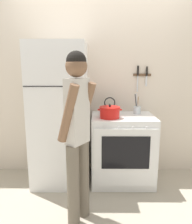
{
  "coord_description": "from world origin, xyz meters",
  "views": [
    {
      "loc": [
        -0.03,
        -3.04,
        1.5
      ],
      "look_at": [
        -0.05,
        -0.45,
        0.97
      ],
      "focal_mm": 35.0,
      "sensor_mm": 36.0,
      "label": 1
    }
  ],
  "objects_px": {
    "dutch_oven_pot": "(110,112)",
    "refrigerator": "(60,115)",
    "tea_kettle": "(110,109)",
    "utensil_jar": "(137,109)",
    "person": "(77,129)",
    "stove_range": "(123,149)"
  },
  "relations": [
    {
      "from": "dutch_oven_pot",
      "to": "refrigerator",
      "type": "bearing_deg",
      "value": 169.83
    },
    {
      "from": "tea_kettle",
      "to": "dutch_oven_pot",
      "type": "bearing_deg",
      "value": -93.33
    },
    {
      "from": "refrigerator",
      "to": "utensil_jar",
      "type": "distance_m",
      "value": 1.02
    },
    {
      "from": "utensil_jar",
      "to": "person",
      "type": "bearing_deg",
      "value": -128.07
    },
    {
      "from": "dutch_oven_pot",
      "to": "stove_range",
      "type": "bearing_deg",
      "value": 27.84
    },
    {
      "from": "stove_range",
      "to": "tea_kettle",
      "type": "bearing_deg",
      "value": 138.19
    },
    {
      "from": "tea_kettle",
      "to": "utensil_jar",
      "type": "bearing_deg",
      "value": 0.93
    },
    {
      "from": "dutch_oven_pot",
      "to": "tea_kettle",
      "type": "bearing_deg",
      "value": 86.67
    },
    {
      "from": "stove_range",
      "to": "tea_kettle",
      "type": "relative_size",
      "value": 3.72
    },
    {
      "from": "refrigerator",
      "to": "stove_range",
      "type": "xyz_separation_m",
      "value": [
        0.81,
        -0.02,
        -0.44
      ]
    },
    {
      "from": "stove_range",
      "to": "utensil_jar",
      "type": "height_order",
      "value": "utensil_jar"
    },
    {
      "from": "dutch_oven_pot",
      "to": "person",
      "type": "distance_m",
      "value": 0.74
    },
    {
      "from": "dutch_oven_pot",
      "to": "utensil_jar",
      "type": "bearing_deg",
      "value": 33.32
    },
    {
      "from": "refrigerator",
      "to": "person",
      "type": "xyz_separation_m",
      "value": [
        0.3,
        -0.78,
        0.04
      ]
    },
    {
      "from": "dutch_oven_pot",
      "to": "person",
      "type": "xyz_separation_m",
      "value": [
        -0.34,
        -0.66,
        -0.03
      ]
    },
    {
      "from": "stove_range",
      "to": "person",
      "type": "distance_m",
      "value": 1.03
    },
    {
      "from": "stove_range",
      "to": "person",
      "type": "xyz_separation_m",
      "value": [
        -0.51,
        -0.76,
        0.48
      ]
    },
    {
      "from": "refrigerator",
      "to": "utensil_jar",
      "type": "bearing_deg",
      "value": 7.59
    },
    {
      "from": "utensil_jar",
      "to": "dutch_oven_pot",
      "type": "bearing_deg",
      "value": -146.68
    },
    {
      "from": "refrigerator",
      "to": "stove_range",
      "type": "relative_size",
      "value": 2.01
    },
    {
      "from": "dutch_oven_pot",
      "to": "person",
      "type": "bearing_deg",
      "value": -116.84
    },
    {
      "from": "stove_range",
      "to": "dutch_oven_pot",
      "type": "xyz_separation_m",
      "value": [
        -0.18,
        -0.09,
        0.51
      ]
    }
  ]
}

